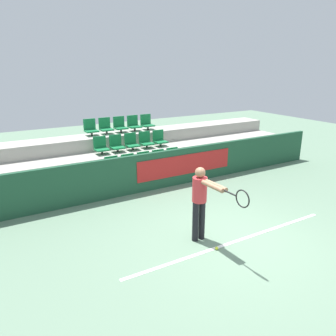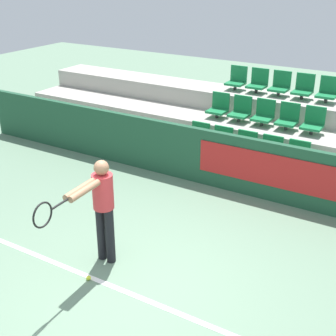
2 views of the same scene
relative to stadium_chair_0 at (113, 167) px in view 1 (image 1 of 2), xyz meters
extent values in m
plane|color=slate|center=(1.04, -4.08, -0.65)|extent=(30.00, 30.00, 0.00)
cube|color=white|center=(1.04, -4.18, -0.65)|extent=(5.11, 0.08, 0.01)
cube|color=#1E4C33|center=(1.04, -0.67, -0.09)|extent=(12.60, 0.12, 1.12)
cube|color=red|center=(2.07, -0.74, -0.04)|extent=(3.27, 0.02, 0.61)
cube|color=#ADA89E|center=(1.04, -0.12, -0.44)|extent=(12.20, 0.94, 0.42)
cube|color=#ADA89E|center=(1.04, 0.82, -0.23)|extent=(12.20, 0.94, 0.84)
cube|color=#ADA89E|center=(1.04, 1.77, -0.02)|extent=(12.20, 0.94, 1.26)
cylinder|color=#333333|center=(0.00, -0.07, -0.17)|extent=(0.07, 0.07, 0.13)
cube|color=#197A42|center=(0.00, -0.07, -0.08)|extent=(0.40, 0.40, 0.05)
cube|color=#197A42|center=(0.00, 0.11, 0.13)|extent=(0.40, 0.04, 0.36)
cylinder|color=#333333|center=(0.52, -0.07, -0.17)|extent=(0.07, 0.07, 0.13)
cube|color=#197A42|center=(0.52, -0.07, -0.08)|extent=(0.40, 0.40, 0.05)
cube|color=#197A42|center=(0.52, 0.11, 0.13)|extent=(0.40, 0.04, 0.36)
cylinder|color=#333333|center=(1.04, -0.07, -0.17)|extent=(0.07, 0.07, 0.13)
cube|color=#197A42|center=(1.04, -0.07, -0.08)|extent=(0.40, 0.40, 0.05)
cube|color=#197A42|center=(1.04, 0.11, 0.13)|extent=(0.40, 0.04, 0.36)
cylinder|color=#333333|center=(1.56, -0.07, -0.17)|extent=(0.07, 0.07, 0.13)
cube|color=#197A42|center=(1.56, -0.07, -0.08)|extent=(0.40, 0.40, 0.05)
cube|color=#197A42|center=(1.56, 0.11, 0.13)|extent=(0.40, 0.04, 0.36)
cylinder|color=#333333|center=(2.08, -0.07, -0.17)|extent=(0.07, 0.07, 0.13)
cube|color=#197A42|center=(2.08, -0.07, -0.08)|extent=(0.40, 0.40, 0.05)
cube|color=#197A42|center=(2.08, 0.11, 0.13)|extent=(0.40, 0.04, 0.36)
cylinder|color=#333333|center=(0.00, 0.87, 0.25)|extent=(0.07, 0.07, 0.13)
cube|color=#197A42|center=(0.00, 0.87, 0.34)|extent=(0.40, 0.40, 0.05)
cube|color=#197A42|center=(0.00, 1.05, 0.55)|extent=(0.40, 0.04, 0.36)
cylinder|color=#333333|center=(0.52, 0.87, 0.25)|extent=(0.07, 0.07, 0.13)
cube|color=#197A42|center=(0.52, 0.87, 0.34)|extent=(0.40, 0.40, 0.05)
cube|color=#197A42|center=(0.52, 1.05, 0.55)|extent=(0.40, 0.04, 0.36)
cylinder|color=#333333|center=(1.04, 0.87, 0.25)|extent=(0.07, 0.07, 0.13)
cube|color=#197A42|center=(1.04, 0.87, 0.34)|extent=(0.40, 0.40, 0.05)
cube|color=#197A42|center=(1.04, 1.05, 0.55)|extent=(0.40, 0.04, 0.36)
cylinder|color=#333333|center=(1.56, 0.87, 0.25)|extent=(0.07, 0.07, 0.13)
cube|color=#197A42|center=(1.56, 0.87, 0.34)|extent=(0.40, 0.40, 0.05)
cube|color=#197A42|center=(1.56, 1.05, 0.55)|extent=(0.40, 0.04, 0.36)
cylinder|color=#333333|center=(2.08, 0.87, 0.25)|extent=(0.07, 0.07, 0.13)
cube|color=#197A42|center=(2.08, 0.87, 0.34)|extent=(0.40, 0.40, 0.05)
cube|color=#197A42|center=(2.08, 1.05, 0.55)|extent=(0.40, 0.04, 0.36)
cylinder|color=#333333|center=(0.00, 1.81, 0.67)|extent=(0.07, 0.07, 0.13)
cube|color=#197A42|center=(0.00, 1.81, 0.76)|extent=(0.40, 0.40, 0.05)
cube|color=#197A42|center=(0.00, 1.99, 0.97)|extent=(0.40, 0.04, 0.36)
cylinder|color=#333333|center=(0.52, 1.81, 0.67)|extent=(0.07, 0.07, 0.13)
cube|color=#197A42|center=(0.52, 1.81, 0.76)|extent=(0.40, 0.40, 0.05)
cube|color=#197A42|center=(0.52, 1.99, 0.97)|extent=(0.40, 0.04, 0.36)
cylinder|color=#333333|center=(1.04, 1.81, 0.67)|extent=(0.07, 0.07, 0.13)
cube|color=#197A42|center=(1.04, 1.81, 0.76)|extent=(0.40, 0.40, 0.05)
cube|color=#197A42|center=(1.04, 1.99, 0.97)|extent=(0.40, 0.04, 0.36)
cylinder|color=#333333|center=(1.56, 1.81, 0.67)|extent=(0.07, 0.07, 0.13)
cube|color=#197A42|center=(1.56, 1.81, 0.76)|extent=(0.40, 0.40, 0.05)
cube|color=#197A42|center=(1.56, 1.99, 0.97)|extent=(0.40, 0.04, 0.36)
cylinder|color=#333333|center=(2.08, 1.81, 0.67)|extent=(0.07, 0.07, 0.13)
cube|color=#197A42|center=(2.08, 1.81, 0.76)|extent=(0.40, 0.40, 0.05)
cube|color=#197A42|center=(2.08, 1.99, 0.97)|extent=(0.40, 0.04, 0.36)
cylinder|color=black|center=(0.36, -3.72, -0.22)|extent=(0.13, 0.13, 0.87)
cylinder|color=black|center=(0.52, -3.72, -0.22)|extent=(0.13, 0.13, 0.87)
cylinder|color=red|center=(0.44, -3.72, 0.47)|extent=(0.30, 0.30, 0.51)
sphere|color=#9E7051|center=(0.44, -3.72, 0.83)|extent=(0.21, 0.21, 0.21)
cylinder|color=#9E7051|center=(0.42, -4.15, 0.68)|extent=(0.11, 0.57, 0.09)
cylinder|color=#9E7051|center=(0.50, -4.15, 0.68)|extent=(0.11, 0.57, 0.09)
cylinder|color=black|center=(0.48, -4.58, 0.68)|extent=(0.04, 0.30, 0.03)
torus|color=black|center=(0.49, -4.88, 0.68)|extent=(0.04, 0.32, 0.32)
sphere|color=#CCDB33|center=(0.52, -4.24, -0.62)|extent=(0.07, 0.07, 0.07)
camera|label=1|loc=(-3.19, -8.68, 2.85)|focal=35.00mm
camera|label=2|loc=(4.17, -8.19, 3.39)|focal=50.00mm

